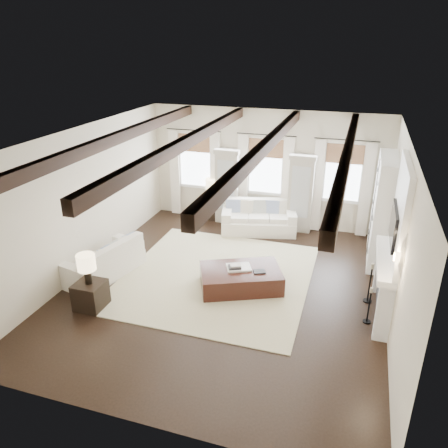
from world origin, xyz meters
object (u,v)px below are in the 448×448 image
(sofa_back, at_px, (259,219))
(side_table_front, at_px, (91,295))
(ottoman, at_px, (241,279))
(side_table_back, at_px, (212,209))
(sofa_left, at_px, (105,263))

(sofa_back, distance_m, side_table_front, 5.13)
(sofa_back, distance_m, ottoman, 3.04)
(sofa_back, bearing_deg, side_table_back, 162.65)
(sofa_left, bearing_deg, sofa_back, 52.29)
(sofa_back, distance_m, sofa_left, 4.33)
(sofa_back, xyz_separation_m, side_table_front, (-2.27, -4.60, -0.07))
(sofa_back, height_order, side_table_front, sofa_back)
(sofa_left, relative_size, ottoman, 1.20)
(sofa_left, relative_size, side_table_back, 3.36)
(sofa_left, xyz_separation_m, side_table_front, (0.38, -1.17, -0.05))
(ottoman, bearing_deg, side_table_back, 93.36)
(ottoman, relative_size, side_table_front, 3.06)
(sofa_back, bearing_deg, sofa_left, -127.71)
(sofa_left, relative_size, side_table_front, 3.68)
(ottoman, bearing_deg, sofa_left, 163.44)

